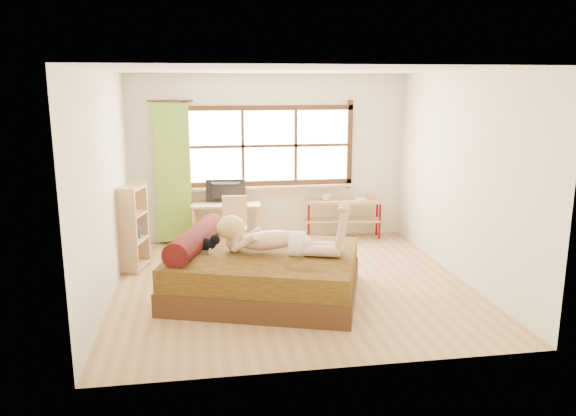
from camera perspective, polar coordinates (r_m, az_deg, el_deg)
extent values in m
plane|color=#9E754C|center=(7.37, 0.39, -7.67)|extent=(4.50, 4.50, 0.00)
plane|color=white|center=(6.91, 0.42, 13.83)|extent=(4.50, 4.50, 0.00)
plane|color=silver|center=(9.21, -1.91, 5.10)|extent=(4.50, 0.00, 4.50)
plane|color=silver|center=(4.86, 4.77, -1.78)|extent=(4.50, 0.00, 4.50)
plane|color=silver|center=(7.01, -18.07, 2.10)|extent=(0.00, 4.50, 4.50)
plane|color=silver|center=(7.70, 17.17, 3.06)|extent=(0.00, 4.50, 4.50)
cube|color=#FFEDBF|center=(9.19, -1.91, 6.34)|extent=(2.60, 0.01, 1.30)
cube|color=#AB795D|center=(9.21, -1.82, 2.14)|extent=(2.80, 0.16, 0.04)
cube|color=olive|center=(9.06, -11.59, 3.45)|extent=(0.55, 0.10, 2.20)
cube|color=#31200E|center=(6.93, -2.35, -7.79)|extent=(2.64, 2.36, 0.27)
cube|color=#331B0B|center=(6.84, -2.37, -5.63)|extent=(2.59, 2.31, 0.27)
cylinder|color=black|center=(6.98, -9.31, -3.11)|extent=(0.76, 1.52, 0.31)
cube|color=#AB795D|center=(8.98, -6.31, 0.37)|extent=(1.13, 0.60, 0.04)
cube|color=#AB795D|center=(8.90, -9.53, -2.06)|extent=(0.05, 0.05, 0.65)
cube|color=#AB795D|center=(8.85, -3.09, -1.98)|extent=(0.05, 0.05, 0.65)
cube|color=#AB795D|center=(9.28, -9.28, -1.43)|extent=(0.05, 0.05, 0.65)
cube|color=#AB795D|center=(9.23, -3.11, -1.36)|extent=(0.05, 0.05, 0.65)
imported|color=black|center=(8.98, -6.36, 1.69)|extent=(0.64, 0.15, 0.36)
cube|color=#AB795D|center=(8.60, -5.45, -1.94)|extent=(0.42, 0.42, 0.04)
cube|color=#AB795D|center=(8.72, -5.44, -0.16)|extent=(0.38, 0.07, 0.44)
cube|color=#AB795D|center=(8.51, -6.56, -3.59)|extent=(0.04, 0.04, 0.38)
cube|color=#AB795D|center=(8.50, -4.36, -3.57)|extent=(0.04, 0.04, 0.38)
cube|color=#AB795D|center=(8.82, -6.45, -3.00)|extent=(0.04, 0.04, 0.38)
cube|color=#AB795D|center=(8.81, -4.32, -2.98)|extent=(0.04, 0.04, 0.38)
cube|color=#AB795D|center=(9.39, 5.68, 0.69)|extent=(1.32, 0.48, 0.04)
cube|color=#AB795D|center=(9.46, 5.64, -1.22)|extent=(1.32, 0.48, 0.03)
cylinder|color=#6A090B|center=(9.28, 2.12, -1.31)|extent=(0.04, 0.04, 0.64)
cylinder|color=#6A090B|center=(9.43, 9.30, -1.24)|extent=(0.04, 0.04, 0.64)
cylinder|color=#6A090B|center=(9.53, 2.01, -0.94)|extent=(0.04, 0.04, 0.64)
cylinder|color=#6A090B|center=(9.68, 9.02, -0.88)|extent=(0.04, 0.04, 0.64)
cube|color=#C77C31|center=(9.45, 8.60, 1.09)|extent=(0.12, 0.12, 0.09)
imported|color=gray|center=(9.31, 3.90, 1.08)|extent=(0.15, 0.15, 0.11)
imported|color=gray|center=(9.44, 6.86, 0.91)|extent=(0.19, 0.24, 0.02)
cube|color=#AB795D|center=(8.21, -15.28, -5.61)|extent=(0.40, 0.54, 0.03)
cube|color=#AB795D|center=(8.11, -15.43, -3.15)|extent=(0.40, 0.54, 0.03)
cube|color=#AB795D|center=(8.02, -15.59, -0.63)|extent=(0.40, 0.54, 0.03)
cube|color=#AB795D|center=(7.95, -15.74, 1.95)|extent=(0.40, 0.54, 0.03)
cube|color=#AB795D|center=(7.84, -16.11, -2.33)|extent=(0.29, 0.10, 1.18)
cube|color=#AB795D|center=(8.28, -14.95, -1.48)|extent=(0.29, 0.10, 1.18)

